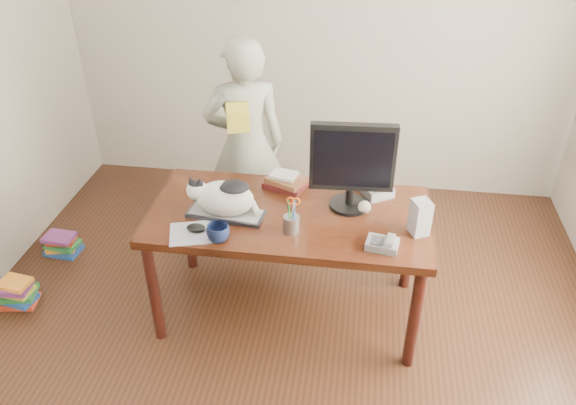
{
  "coord_description": "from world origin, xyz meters",
  "views": [
    {
      "loc": [
        0.38,
        -2.04,
        2.55
      ],
      "look_at": [
        0.0,
        0.55,
        0.85
      ],
      "focal_mm": 35.0,
      "sensor_mm": 36.0,
      "label": 1
    }
  ],
  "objects_px": {
    "pen_cup": "(292,222)",
    "book_pile_a": "(16,293)",
    "keyboard": "(226,214)",
    "cat": "(222,197)",
    "desk": "(291,226)",
    "mouse": "(196,228)",
    "coffee_mug": "(218,233)",
    "baseball": "(365,207)",
    "speaker": "(420,217)",
    "person": "(245,145)",
    "phone": "(383,244)",
    "book_stack": "(286,181)",
    "calculator": "(375,188)",
    "book_pile_b": "(62,244)",
    "monitor": "(352,163)"
  },
  "relations": [
    {
      "from": "coffee_mug",
      "to": "calculator",
      "type": "xyz_separation_m",
      "value": [
        0.81,
        0.61,
        -0.02
      ]
    },
    {
      "from": "mouse",
      "to": "book_pile_b",
      "type": "bearing_deg",
      "value": 137.67
    },
    {
      "from": "phone",
      "to": "desk",
      "type": "bearing_deg",
      "value": 157.78
    },
    {
      "from": "coffee_mug",
      "to": "book_pile_b",
      "type": "distance_m",
      "value": 1.7
    },
    {
      "from": "cat",
      "to": "baseball",
      "type": "height_order",
      "value": "cat"
    },
    {
      "from": "cat",
      "to": "pen_cup",
      "type": "xyz_separation_m",
      "value": [
        0.4,
        -0.1,
        -0.06
      ]
    },
    {
      "from": "mouse",
      "to": "calculator",
      "type": "xyz_separation_m",
      "value": [
        0.95,
        0.55,
        0.01
      ]
    },
    {
      "from": "desk",
      "to": "pen_cup",
      "type": "xyz_separation_m",
      "value": [
        0.04,
        -0.26,
        0.21
      ]
    },
    {
      "from": "speaker",
      "to": "baseball",
      "type": "relative_size",
      "value": 2.68
    },
    {
      "from": "phone",
      "to": "book_pile_a",
      "type": "bearing_deg",
      "value": -171.46
    },
    {
      "from": "monitor",
      "to": "calculator",
      "type": "xyz_separation_m",
      "value": [
        0.14,
        0.19,
        -0.27
      ]
    },
    {
      "from": "cat",
      "to": "calculator",
      "type": "distance_m",
      "value": 0.93
    },
    {
      "from": "desk",
      "to": "mouse",
      "type": "distance_m",
      "value": 0.61
    },
    {
      "from": "pen_cup",
      "to": "book_pile_a",
      "type": "height_order",
      "value": "pen_cup"
    },
    {
      "from": "person",
      "to": "monitor",
      "type": "bearing_deg",
      "value": 120.43
    },
    {
      "from": "speaker",
      "to": "book_stack",
      "type": "relative_size",
      "value": 0.71
    },
    {
      "from": "coffee_mug",
      "to": "book_pile_a",
      "type": "distance_m",
      "value": 1.59
    },
    {
      "from": "desk",
      "to": "calculator",
      "type": "distance_m",
      "value": 0.55
    },
    {
      "from": "keyboard",
      "to": "phone",
      "type": "xyz_separation_m",
      "value": [
        0.88,
        -0.17,
        0.01
      ]
    },
    {
      "from": "monitor",
      "to": "book_stack",
      "type": "relative_size",
      "value": 1.87
    },
    {
      "from": "phone",
      "to": "person",
      "type": "bearing_deg",
      "value": 142.92
    },
    {
      "from": "speaker",
      "to": "person",
      "type": "relative_size",
      "value": 0.13
    },
    {
      "from": "desk",
      "to": "monitor",
      "type": "xyz_separation_m",
      "value": [
        0.34,
        0.02,
        0.45
      ]
    },
    {
      "from": "keyboard",
      "to": "book_pile_a",
      "type": "distance_m",
      "value": 1.56
    },
    {
      "from": "keyboard",
      "to": "pen_cup",
      "type": "distance_m",
      "value": 0.41
    },
    {
      "from": "monitor",
      "to": "speaker",
      "type": "xyz_separation_m",
      "value": [
        0.38,
        -0.19,
        -0.2
      ]
    },
    {
      "from": "keyboard",
      "to": "book_pile_a",
      "type": "relative_size",
      "value": 1.67
    },
    {
      "from": "cat",
      "to": "mouse",
      "type": "relative_size",
      "value": 3.51
    },
    {
      "from": "person",
      "to": "book_pile_a",
      "type": "bearing_deg",
      "value": 17.69
    },
    {
      "from": "keyboard",
      "to": "speaker",
      "type": "bearing_deg",
      "value": 5.79
    },
    {
      "from": "cat",
      "to": "pen_cup",
      "type": "distance_m",
      "value": 0.42
    },
    {
      "from": "pen_cup",
      "to": "baseball",
      "type": "distance_m",
      "value": 0.46
    },
    {
      "from": "cat",
      "to": "book_stack",
      "type": "height_order",
      "value": "cat"
    },
    {
      "from": "desk",
      "to": "keyboard",
      "type": "distance_m",
      "value": 0.42
    },
    {
      "from": "keyboard",
      "to": "coffee_mug",
      "type": "distance_m",
      "value": 0.24
    },
    {
      "from": "monitor",
      "to": "book_pile_a",
      "type": "bearing_deg",
      "value": -175.27
    },
    {
      "from": "speaker",
      "to": "person",
      "type": "xyz_separation_m",
      "value": [
        -1.14,
        0.85,
        -0.09
      ]
    },
    {
      "from": "baseball",
      "to": "keyboard",
      "type": "bearing_deg",
      "value": -169.69
    },
    {
      "from": "cat",
      "to": "book_pile_b",
      "type": "relative_size",
      "value": 1.66
    },
    {
      "from": "pen_cup",
      "to": "book_pile_a",
      "type": "bearing_deg",
      "value": -179.45
    },
    {
      "from": "cat",
      "to": "book_stack",
      "type": "distance_m",
      "value": 0.48
    },
    {
      "from": "mouse",
      "to": "calculator",
      "type": "bearing_deg",
      "value": 13.62
    },
    {
      "from": "person",
      "to": "book_stack",
      "type": "bearing_deg",
      "value": 108.07
    },
    {
      "from": "cat",
      "to": "person",
      "type": "height_order",
      "value": "person"
    },
    {
      "from": "keyboard",
      "to": "cat",
      "type": "xyz_separation_m",
      "value": [
        -0.01,
        -0.0,
        0.11
      ]
    },
    {
      "from": "desk",
      "to": "coffee_mug",
      "type": "bearing_deg",
      "value": -130.02
    },
    {
      "from": "person",
      "to": "book_pile_b",
      "type": "distance_m",
      "value": 1.53
    },
    {
      "from": "speaker",
      "to": "cat",
      "type": "bearing_deg",
      "value": 154.92
    },
    {
      "from": "keyboard",
      "to": "book_pile_a",
      "type": "bearing_deg",
      "value": -168.84
    },
    {
      "from": "phone",
      "to": "book_pile_b",
      "type": "xyz_separation_m",
      "value": [
        -2.25,
        0.61,
        -0.7
      ]
    }
  ]
}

